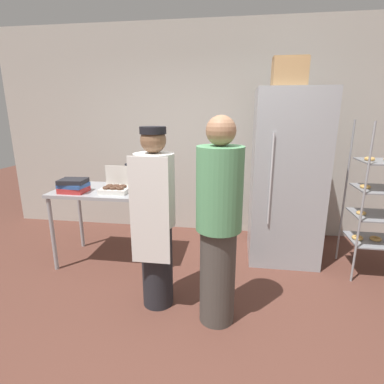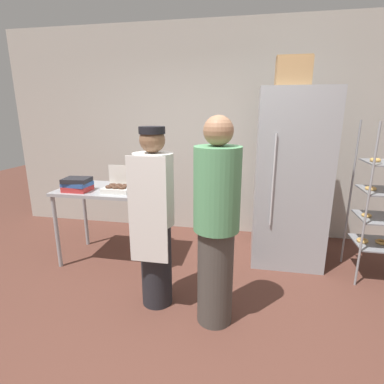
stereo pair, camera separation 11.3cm
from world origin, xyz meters
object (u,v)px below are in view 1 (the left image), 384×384
at_px(blender_pitcher, 129,175).
at_px(person_baker, 156,218).
at_px(cardboard_storage_box, 289,72).
at_px(baking_rack, 382,202).
at_px(donut_box, 115,188).
at_px(binder_stack, 73,186).
at_px(person_customer, 219,224).
at_px(refrigerator, 286,178).

bearing_deg(blender_pitcher, person_baker, -59.29).
distance_m(cardboard_storage_box, person_baker, 2.03).
bearing_deg(blender_pitcher, cardboard_storage_box, 1.40).
bearing_deg(cardboard_storage_box, baking_rack, -6.97).
height_order(donut_box, blender_pitcher, donut_box).
xyz_separation_m(binder_stack, person_customer, (1.62, -0.70, -0.08)).
height_order(donut_box, person_customer, person_customer).
bearing_deg(person_baker, baking_rack, 22.40).
xyz_separation_m(binder_stack, person_baker, (1.07, -0.56, -0.11)).
distance_m(baking_rack, blender_pitcher, 2.81).
bearing_deg(person_baker, donut_box, 134.83).
bearing_deg(person_customer, binder_stack, 156.57).
bearing_deg(person_customer, baking_rack, 32.47).
distance_m(refrigerator, cardboard_storage_box, 1.14).
bearing_deg(blender_pitcher, donut_box, -94.21).
distance_m(refrigerator, baking_rack, 1.00).
bearing_deg(baking_rack, cardboard_storage_box, 173.03).
relative_size(baking_rack, person_customer, 0.96).
relative_size(blender_pitcher, person_customer, 0.15).
distance_m(baking_rack, person_baker, 2.39).
bearing_deg(person_customer, cardboard_storage_box, 62.12).
distance_m(donut_box, cardboard_storage_box, 2.20).
bearing_deg(blender_pitcher, binder_stack, -137.89).
distance_m(refrigerator, binder_stack, 2.39).
relative_size(donut_box, person_baker, 0.18).
bearing_deg(baking_rack, donut_box, -174.15).
bearing_deg(refrigerator, person_customer, -118.80).
bearing_deg(baking_rack, blender_pitcher, 178.31).
xyz_separation_m(refrigerator, person_baker, (-1.26, -1.13, -0.15)).
height_order(refrigerator, person_customer, refrigerator).
xyz_separation_m(blender_pitcher, binder_stack, (-0.48, -0.43, -0.04)).
bearing_deg(refrigerator, donut_box, -164.76).
xyz_separation_m(blender_pitcher, person_customer, (1.15, -1.14, -0.12)).
xyz_separation_m(donut_box, person_baker, (0.62, -0.62, -0.09)).
distance_m(baking_rack, cardboard_storage_box, 1.68).
height_order(binder_stack, person_customer, person_customer).
relative_size(binder_stack, person_customer, 0.17).
distance_m(refrigerator, donut_box, 1.94).
height_order(donut_box, person_baker, person_baker).
relative_size(baking_rack, cardboard_storage_box, 4.79).
distance_m(donut_box, person_customer, 1.40).
bearing_deg(refrigerator, binder_stack, -166.21).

